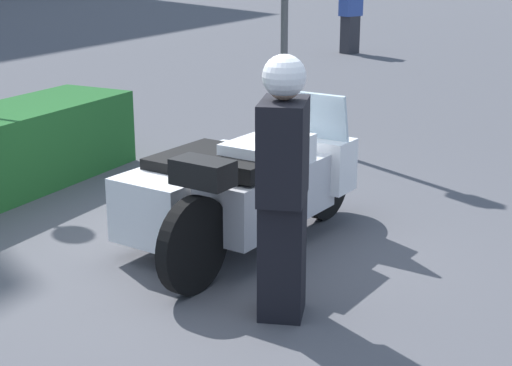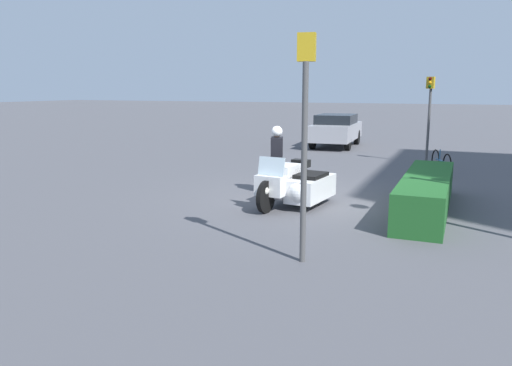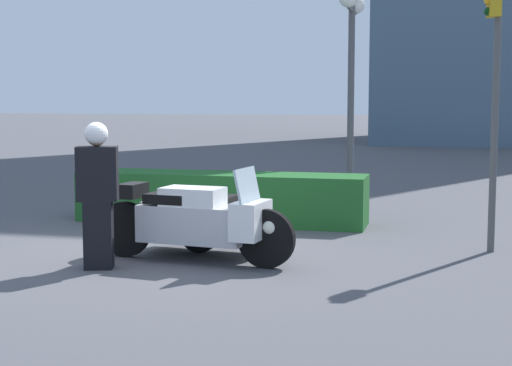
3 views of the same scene
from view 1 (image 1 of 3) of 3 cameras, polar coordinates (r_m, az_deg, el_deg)
ground_plane at (r=5.84m, az=-4.06°, el=-6.67°), size 160.00×160.00×0.00m
police_motorcycle at (r=6.30m, az=-1.23°, el=-0.19°), size 2.57×1.41×1.17m
officer_rider at (r=4.92m, az=1.98°, el=0.02°), size 0.53×0.41×1.71m
pedestrian_bystander at (r=17.97m, az=6.89°, el=12.06°), size 0.56×0.46×1.71m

